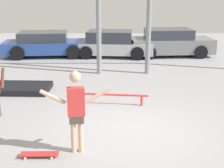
# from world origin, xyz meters

# --- Properties ---
(ground_plane) EXTENTS (36.00, 36.00, 0.00)m
(ground_plane) POSITION_xyz_m (0.00, 0.00, 0.00)
(ground_plane) COLOR #9E9EA3
(skateboarder) EXTENTS (1.42, 0.29, 1.75)m
(skateboarder) POSITION_xyz_m (-1.19, -1.12, 1.00)
(skateboarder) COLOR #DBAD89
(skateboarder) RESTS_ON ground_plane
(skateboard) EXTENTS (0.79, 0.26, 0.08)m
(skateboard) POSITION_xyz_m (-1.94, -1.35, 0.06)
(skateboard) COLOR red
(skateboard) RESTS_ON ground_plane
(manual_pad) EXTENTS (2.37, 1.32, 0.20)m
(manual_pad) POSITION_xyz_m (-3.74, 3.04, 0.10)
(manual_pad) COLOR black
(manual_pad) RESTS_ON ground_plane
(grind_rail) EXTENTS (2.12, 0.29, 0.34)m
(grind_rail) POSITION_xyz_m (-0.45, 1.73, 0.26)
(grind_rail) COLOR red
(grind_rail) RESTS_ON ground_plane
(parked_car_blue) EXTENTS (4.50, 2.26, 1.26)m
(parked_car_blue) POSITION_xyz_m (-3.85, 8.90, 0.63)
(parked_car_blue) COLOR #284793
(parked_car_blue) RESTS_ON ground_plane
(parked_car_silver) EXTENTS (4.22, 2.30, 1.31)m
(parked_car_silver) POSITION_xyz_m (-0.46, 8.95, 0.63)
(parked_car_silver) COLOR #B7BABF
(parked_car_silver) RESTS_ON ground_plane
(parked_car_grey) EXTENTS (4.29, 2.21, 1.39)m
(parked_car_grey) POSITION_xyz_m (2.57, 9.08, 0.68)
(parked_car_grey) COLOR slate
(parked_car_grey) RESTS_ON ground_plane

